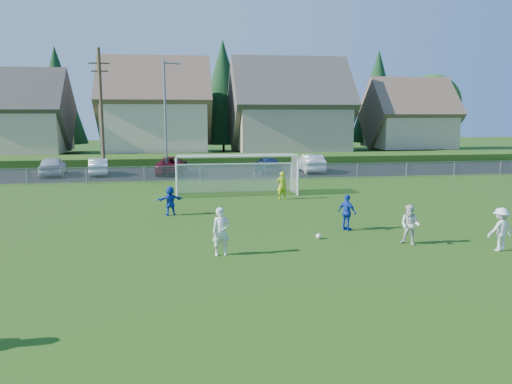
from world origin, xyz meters
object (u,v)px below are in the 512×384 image
(player_blue_a, at_px, (347,212))
(car_c, at_px, (172,165))
(car_f, at_px, (311,163))
(player_white_a, at_px, (221,232))
(player_blue_b, at_px, (170,201))
(player_white_b, at_px, (410,225))
(car_e, at_px, (267,164))
(soccer_goal, at_px, (236,168))
(goalkeeper, at_px, (282,185))
(car_b, at_px, (99,167))
(soccer_ball, at_px, (319,236))
(player_white_c, at_px, (501,229))
(car_a, at_px, (53,166))

(player_blue_a, distance_m, car_c, 22.61)
(player_blue_a, bearing_deg, car_f, -43.36)
(player_white_a, bearing_deg, player_blue_b, 96.37)
(player_white_b, distance_m, player_blue_b, 11.54)
(car_e, xyz_separation_m, soccer_goal, (-3.79, -10.60, 0.93))
(player_white_a, relative_size, goalkeeper, 1.06)
(player_blue_b, height_order, goalkeeper, goalkeeper)
(player_blue_a, distance_m, car_b, 25.33)
(soccer_ball, bearing_deg, player_white_a, -156.89)
(soccer_goal, bearing_deg, player_white_a, -98.77)
(player_white_c, distance_m, player_blue_b, 14.64)
(player_white_c, relative_size, player_blue_a, 1.03)
(car_e, bearing_deg, player_white_b, 86.96)
(car_b, relative_size, car_f, 0.89)
(player_blue_b, bearing_deg, car_c, -104.84)
(player_white_c, bearing_deg, soccer_ball, -32.21)
(car_b, xyz_separation_m, car_c, (5.83, -0.15, 0.05))
(soccer_ball, xyz_separation_m, player_white_b, (3.20, -1.39, 0.67))
(goalkeeper, bearing_deg, player_white_c, 110.53)
(player_blue_b, relative_size, car_b, 0.35)
(car_a, relative_size, car_f, 1.00)
(player_white_c, height_order, car_e, player_white_c)
(soccer_ball, distance_m, player_blue_a, 2.14)
(player_white_a, relative_size, soccer_goal, 0.23)
(player_white_a, relative_size, player_white_b, 1.11)
(car_a, bearing_deg, player_blue_b, 112.42)
(player_white_b, xyz_separation_m, goalkeeper, (-2.81, 10.65, 0.04))
(car_b, bearing_deg, car_c, 171.00)
(car_b, height_order, car_c, car_c)
(player_blue_b, xyz_separation_m, soccer_goal, (3.95, 5.92, 0.90))
(player_white_c, xyz_separation_m, car_e, (-4.32, 24.81, -0.11))
(car_a, xyz_separation_m, soccer_goal, (13.51, -11.15, 0.84))
(player_blue_b, height_order, car_a, car_a)
(car_b, height_order, car_f, car_f)
(player_white_b, bearing_deg, player_white_a, -133.06)
(car_b, bearing_deg, soccer_ball, 110.29)
(goalkeeper, distance_m, car_f, 13.79)
(player_white_c, relative_size, car_c, 0.31)
(player_white_b, height_order, car_a, car_a)
(car_b, bearing_deg, player_blue_a, 114.83)
(player_white_a, distance_m, player_white_b, 7.27)
(car_f, bearing_deg, car_a, 0.26)
(player_blue_b, distance_m, car_f, 20.05)
(player_white_b, bearing_deg, soccer_goal, 156.15)
(car_c, bearing_deg, soccer_goal, 113.01)
(player_white_a, bearing_deg, car_e, 68.13)
(player_white_a, bearing_deg, goalkeeper, 59.84)
(player_white_b, relative_size, car_a, 0.34)
(car_a, height_order, car_c, car_a)
(car_b, bearing_deg, player_white_c, 117.95)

